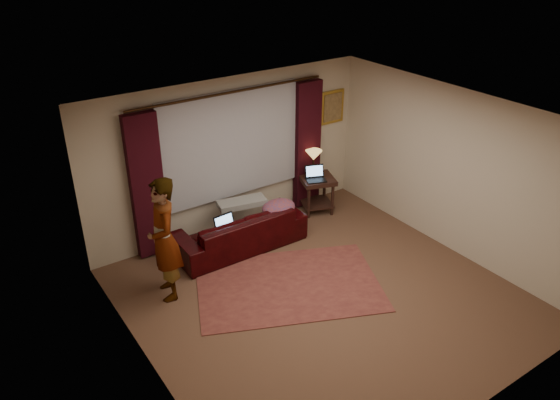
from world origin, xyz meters
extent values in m
cube|color=brown|center=(0.00, 0.00, -0.01)|extent=(5.00, 5.00, 0.01)
cube|color=silver|center=(0.00, 0.00, 2.60)|extent=(5.00, 5.00, 0.02)
cube|color=beige|center=(0.00, 2.50, 1.30)|extent=(5.00, 0.02, 2.60)
cube|color=beige|center=(0.00, -2.50, 1.30)|extent=(5.00, 0.02, 2.60)
cube|color=beige|center=(-2.50, 0.00, 1.30)|extent=(0.02, 5.00, 2.60)
cube|color=beige|center=(2.50, 0.00, 1.30)|extent=(0.02, 5.00, 2.60)
cube|color=#A2A2A9|center=(0.00, 2.44, 1.50)|extent=(2.50, 0.05, 1.80)
cube|color=black|center=(-1.50, 2.39, 1.18)|extent=(0.50, 0.14, 2.30)
cube|color=black|center=(1.50, 2.39, 1.18)|extent=(0.50, 0.14, 2.30)
cylinder|color=black|center=(0.00, 2.39, 2.38)|extent=(0.04, 0.04, 3.40)
cube|color=#B78C2F|center=(2.10, 2.47, 1.75)|extent=(0.50, 0.04, 0.60)
imported|color=black|center=(-0.28, 1.80, 0.43)|extent=(2.13, 0.93, 0.86)
cube|color=gray|center=(-0.06, 2.06, 0.86)|extent=(0.84, 0.47, 0.09)
ellipsoid|color=#763C50|center=(0.41, 1.69, 0.55)|extent=(0.63, 0.52, 0.25)
cube|color=brown|center=(-0.23, 0.50, 0.01)|extent=(3.10, 2.66, 0.01)
cube|color=black|center=(1.51, 2.08, 0.33)|extent=(0.74, 0.74, 0.67)
imported|color=gray|center=(-1.74, 1.29, 0.90)|extent=(0.62, 0.62, 1.79)
camera|label=1|loc=(-4.00, -4.78, 4.75)|focal=35.00mm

